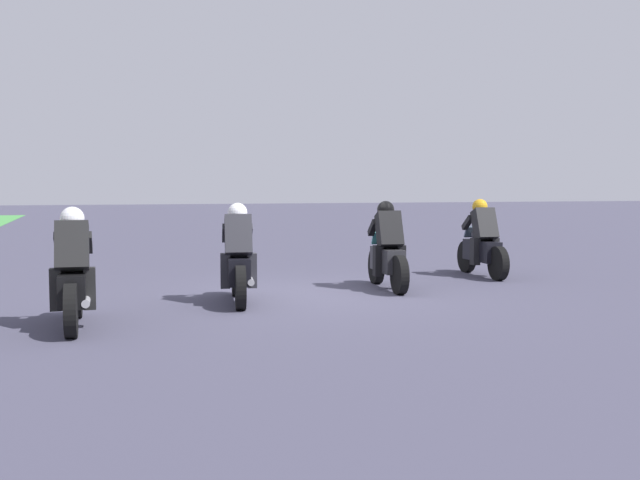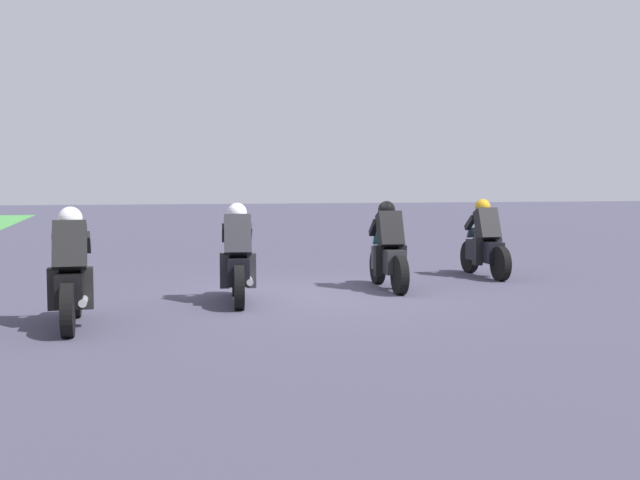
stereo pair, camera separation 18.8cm
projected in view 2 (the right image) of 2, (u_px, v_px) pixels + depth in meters
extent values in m
plane|color=#403F52|center=(315.00, 295.00, 12.25)|extent=(120.00, 120.00, 0.00)
cylinder|color=black|center=(470.00, 257.00, 15.36)|extent=(0.65, 0.18, 0.64)
cylinder|color=black|center=(501.00, 264.00, 14.00)|extent=(0.65, 0.18, 0.64)
cube|color=black|center=(485.00, 251.00, 14.67)|extent=(1.12, 0.38, 0.40)
ellipsoid|color=black|center=(483.00, 235.00, 14.74)|extent=(0.50, 0.33, 0.24)
cube|color=red|center=(496.00, 252.00, 14.17)|extent=(0.07, 0.16, 0.08)
cylinder|color=#A5A5AD|center=(500.00, 259.00, 14.37)|extent=(0.43, 0.12, 0.10)
cube|color=black|center=(487.00, 225.00, 14.53)|extent=(0.51, 0.43, 0.66)
sphere|color=gold|center=(483.00, 207.00, 14.72)|extent=(0.32, 0.32, 0.30)
cube|color=#415061|center=(474.00, 232.00, 15.13)|extent=(0.17, 0.27, 0.23)
cube|color=black|center=(478.00, 252.00, 14.51)|extent=(0.19, 0.15, 0.52)
cube|color=black|center=(497.00, 251.00, 14.59)|extent=(0.19, 0.15, 0.52)
cube|color=black|center=(470.00, 223.00, 14.86)|extent=(0.39, 0.12, 0.31)
cube|color=black|center=(487.00, 222.00, 14.94)|extent=(0.39, 0.12, 0.31)
cylinder|color=black|center=(378.00, 266.00, 13.60)|extent=(0.65, 0.20, 0.64)
cylinder|color=black|center=(400.00, 275.00, 12.23)|extent=(0.65, 0.20, 0.64)
cube|color=#28282C|center=(388.00, 260.00, 12.90)|extent=(1.13, 0.42, 0.40)
ellipsoid|color=#28282C|center=(387.00, 242.00, 12.98)|extent=(0.51, 0.34, 0.24)
cube|color=red|center=(397.00, 262.00, 12.40)|extent=(0.07, 0.16, 0.08)
cylinder|color=#A5A5AD|center=(403.00, 270.00, 12.60)|extent=(0.43, 0.14, 0.10)
cube|color=black|center=(390.00, 230.00, 12.76)|extent=(0.52, 0.44, 0.66)
sphere|color=black|center=(387.00, 210.00, 12.96)|extent=(0.33, 0.33, 0.30)
cube|color=teal|center=(381.00, 238.00, 13.37)|extent=(0.18, 0.27, 0.23)
cube|color=black|center=(379.00, 261.00, 12.75)|extent=(0.19, 0.16, 0.52)
cube|color=black|center=(401.00, 260.00, 12.82)|extent=(0.19, 0.16, 0.52)
cube|color=black|center=(374.00, 228.00, 13.10)|extent=(0.39, 0.14, 0.31)
cube|color=black|center=(394.00, 227.00, 13.17)|extent=(0.39, 0.14, 0.31)
cylinder|color=black|center=(237.00, 276.00, 12.13)|extent=(0.65, 0.23, 0.64)
cylinder|color=black|center=(239.00, 288.00, 10.74)|extent=(0.65, 0.23, 0.64)
cube|color=black|center=(238.00, 270.00, 11.42)|extent=(1.13, 0.47, 0.40)
ellipsoid|color=black|center=(237.00, 249.00, 11.50)|extent=(0.52, 0.36, 0.24)
cube|color=red|center=(239.00, 272.00, 10.92)|extent=(0.08, 0.17, 0.08)
cylinder|color=#A5A5AD|center=(249.00, 281.00, 11.11)|extent=(0.43, 0.16, 0.10)
cube|color=#28282E|center=(238.00, 236.00, 11.29)|extent=(0.54, 0.46, 0.66)
sphere|color=silver|center=(237.00, 213.00, 11.48)|extent=(0.34, 0.34, 0.30)
cube|color=#617554|center=(237.00, 245.00, 11.89)|extent=(0.19, 0.28, 0.23)
cube|color=#28282E|center=(224.00, 271.00, 11.28)|extent=(0.20, 0.16, 0.52)
cube|color=#28282E|center=(251.00, 270.00, 11.33)|extent=(0.20, 0.16, 0.52)
cube|color=#28282E|center=(225.00, 233.00, 11.64)|extent=(0.40, 0.15, 0.31)
cube|color=#28282E|center=(249.00, 233.00, 11.68)|extent=(0.40, 0.15, 0.31)
cylinder|color=black|center=(75.00, 294.00, 10.15)|extent=(0.64, 0.15, 0.64)
cylinder|color=black|center=(68.00, 310.00, 8.79)|extent=(0.64, 0.15, 0.64)
cube|color=black|center=(71.00, 287.00, 9.46)|extent=(1.11, 0.35, 0.40)
ellipsoid|color=black|center=(71.00, 263.00, 9.53)|extent=(0.49, 0.31, 0.24)
cube|color=red|center=(68.00, 291.00, 8.96)|extent=(0.06, 0.16, 0.08)
cylinder|color=#A5A5AD|center=(83.00, 301.00, 9.17)|extent=(0.42, 0.11, 0.10)
cube|color=black|center=(70.00, 246.00, 9.32)|extent=(0.49, 0.41, 0.66)
sphere|color=silver|center=(70.00, 218.00, 9.51)|extent=(0.31, 0.31, 0.30)
cube|color=#5D6061|center=(73.00, 257.00, 9.92)|extent=(0.16, 0.26, 0.23)
cube|color=black|center=(54.00, 289.00, 9.29)|extent=(0.18, 0.14, 0.52)
cube|color=black|center=(88.00, 288.00, 9.39)|extent=(0.18, 0.14, 0.52)
cube|color=black|center=(57.00, 243.00, 9.64)|extent=(0.39, 0.11, 0.31)
cube|color=black|center=(86.00, 242.00, 9.73)|extent=(0.39, 0.11, 0.31)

